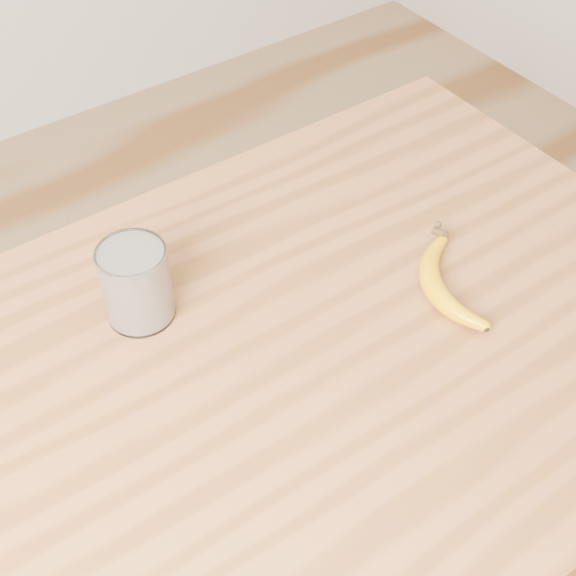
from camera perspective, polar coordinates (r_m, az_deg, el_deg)
room at (r=0.73m, az=-0.05°, el=17.54°), size 4.04×4.04×2.70m
table at (r=1.13m, az=-0.03°, el=-9.17°), size 1.20×0.80×0.90m
smoothie_glass at (r=1.06m, az=-10.75°, el=0.33°), size 0.09×0.09×0.11m
banana at (r=1.11m, az=10.21°, el=0.15°), size 0.18×0.26×0.03m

